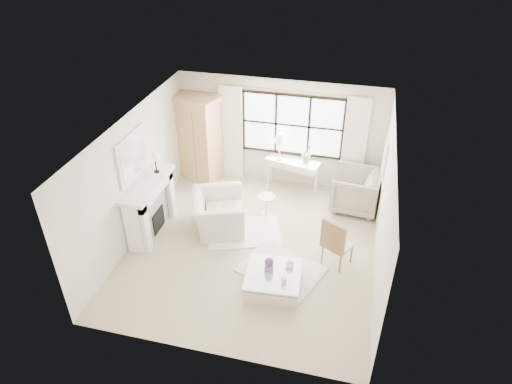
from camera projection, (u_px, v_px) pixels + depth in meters
floor at (252, 246)px, 9.60m from camera, size 5.50×5.50×0.00m
ceiling at (252, 130)px, 8.12m from camera, size 5.50×5.50×0.00m
wall_back at (280, 133)px, 11.10m from camera, size 5.00×0.00×5.00m
wall_front at (206, 294)px, 6.63m from camera, size 5.00×0.00×5.00m
wall_left at (134, 177)px, 9.36m from camera, size 0.00×5.50×5.50m
wall_right at (384, 211)px, 8.36m from camera, size 0.00×5.50×5.50m
window_pane at (292, 125)px, 10.88m from camera, size 2.40×0.02×1.50m
window_frame at (292, 125)px, 10.88m from camera, size 2.50×0.04×1.50m
curtain_rod at (294, 91)px, 10.36m from camera, size 3.30×0.04×0.04m
curtain_left at (232, 134)px, 11.32m from camera, size 0.55×0.10×2.47m
curtain_right at (354, 147)px, 10.72m from camera, size 0.55×0.10×2.47m
fireplace at (149, 207)px, 9.70m from camera, size 0.58×1.66×1.26m
mirror_frame at (132, 156)px, 9.09m from camera, size 0.05×1.15×0.95m
mirror_glass at (134, 156)px, 9.08m from camera, size 0.02×1.00×0.80m
art_frame at (385, 158)px, 9.64m from camera, size 0.04×0.62×0.82m
art_canvas at (384, 158)px, 9.64m from camera, size 0.01×0.52×0.72m
mantel_lamp at (155, 156)px, 9.49m from camera, size 0.22×0.22×0.51m
armoire at (199, 138)px, 11.35m from camera, size 1.28×1.01×2.24m
console_table at (292, 175)px, 11.29m from camera, size 1.37×0.73×0.80m
console_lamp at (280, 139)px, 10.82m from camera, size 0.28×0.28×0.69m
orchid_plant at (308, 153)px, 10.86m from camera, size 0.36×0.36×0.51m
side_table at (266, 203)px, 10.38m from camera, size 0.40×0.40×0.51m
rug_left at (244, 232)px, 9.99m from camera, size 1.83×1.55×0.03m
rug_right at (281, 269)px, 9.00m from camera, size 1.83×1.62×0.03m
club_armchair at (218, 213)px, 9.94m from camera, size 1.43×1.52×0.80m
wingback_chair at (355, 190)px, 10.54m from camera, size 1.15×1.12×0.96m
french_chair at (337, 251)px, 9.00m from camera, size 0.65×0.66×1.08m
coffee_table at (273, 281)px, 8.48m from camera, size 1.07×1.07×0.38m
planter_box at (269, 267)px, 8.42m from camera, size 0.17×0.17×0.12m
planter_flowers at (269, 262)px, 8.34m from camera, size 0.16×0.16×0.16m
pillar_candle at (284, 280)px, 8.14m from camera, size 0.10×0.10×0.12m
coffee_vase at (290, 263)px, 8.48m from camera, size 0.18×0.18×0.17m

